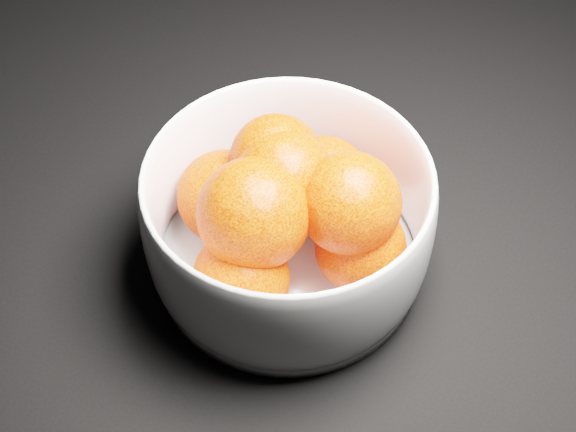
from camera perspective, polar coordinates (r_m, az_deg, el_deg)
bowl at (r=0.52m, az=0.00°, el=-0.33°), size 0.19×0.19×0.09m
orange_pile at (r=0.51m, az=-0.05°, el=0.72°), size 0.16×0.15×0.10m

